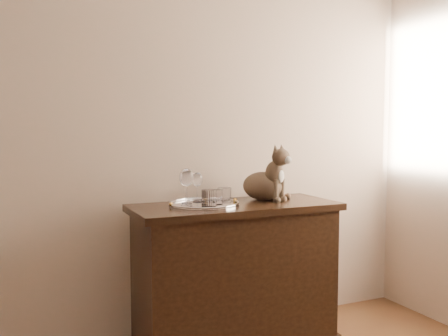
{
  "coord_description": "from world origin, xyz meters",
  "views": [
    {
      "loc": [
        -0.62,
        -0.64,
        1.29
      ],
      "look_at": [
        0.53,
        1.95,
        1.06
      ],
      "focal_mm": 40.0,
      "sensor_mm": 36.0,
      "label": 1
    }
  ],
  "objects_px": {
    "tray": "(204,205)",
    "wine_glass_c": "(186,187)",
    "tumbler_a": "(216,197)",
    "tumbler_c": "(224,195)",
    "wine_glass_b": "(197,187)",
    "wine_glass_a": "(187,187)",
    "tumbler_b": "(209,198)",
    "sideboard": "(235,276)",
    "cat": "(263,172)"
  },
  "relations": [
    {
      "from": "tray",
      "to": "wine_glass_c",
      "type": "xyz_separation_m",
      "value": [
        -0.11,
        -0.02,
        0.11
      ]
    },
    {
      "from": "tumbler_a",
      "to": "tumbler_c",
      "type": "distance_m",
      "value": 0.08
    },
    {
      "from": "wine_glass_b",
      "to": "wine_glass_c",
      "type": "bearing_deg",
      "value": -133.26
    },
    {
      "from": "wine_glass_a",
      "to": "tumbler_a",
      "type": "xyz_separation_m",
      "value": [
        0.14,
        -0.09,
        -0.05
      ]
    },
    {
      "from": "wine_glass_a",
      "to": "tumbler_c",
      "type": "height_order",
      "value": "wine_glass_a"
    },
    {
      "from": "tray",
      "to": "tumbler_a",
      "type": "distance_m",
      "value": 0.08
    },
    {
      "from": "wine_glass_c",
      "to": "tumbler_b",
      "type": "height_order",
      "value": "wine_glass_c"
    },
    {
      "from": "tray",
      "to": "wine_glass_c",
      "type": "bearing_deg",
      "value": -168.31
    },
    {
      "from": "wine_glass_b",
      "to": "tumbler_a",
      "type": "height_order",
      "value": "wine_glass_b"
    },
    {
      "from": "tray",
      "to": "tumbler_b",
      "type": "bearing_deg",
      "value": -95.83
    },
    {
      "from": "wine_glass_b",
      "to": "wine_glass_c",
      "type": "distance_m",
      "value": 0.16
    },
    {
      "from": "tumbler_a",
      "to": "tumbler_c",
      "type": "xyz_separation_m",
      "value": [
        0.07,
        0.04,
        0.0
      ]
    },
    {
      "from": "sideboard",
      "to": "tumbler_c",
      "type": "distance_m",
      "value": 0.48
    },
    {
      "from": "wine_glass_c",
      "to": "tumbler_a",
      "type": "bearing_deg",
      "value": -7.66
    },
    {
      "from": "tumbler_c",
      "to": "sideboard",
      "type": "bearing_deg",
      "value": -17.8
    },
    {
      "from": "tumbler_c",
      "to": "cat",
      "type": "distance_m",
      "value": 0.31
    },
    {
      "from": "wine_glass_a",
      "to": "tumbler_b",
      "type": "xyz_separation_m",
      "value": [
        0.08,
        -0.15,
        -0.05
      ]
    },
    {
      "from": "wine_glass_b",
      "to": "tumbler_b",
      "type": "relative_size",
      "value": 1.85
    },
    {
      "from": "sideboard",
      "to": "tray",
      "type": "relative_size",
      "value": 3.0
    },
    {
      "from": "sideboard",
      "to": "tumbler_a",
      "type": "xyz_separation_m",
      "value": [
        -0.13,
        -0.02,
        0.48
      ]
    },
    {
      "from": "wine_glass_b",
      "to": "sideboard",
      "type": "bearing_deg",
      "value": -31.02
    },
    {
      "from": "wine_glass_a",
      "to": "tumbler_a",
      "type": "relative_size",
      "value": 2.21
    },
    {
      "from": "wine_glass_a",
      "to": "wine_glass_b",
      "type": "xyz_separation_m",
      "value": [
        0.08,
        0.04,
        -0.01
      ]
    },
    {
      "from": "sideboard",
      "to": "tumbler_c",
      "type": "bearing_deg",
      "value": 162.2
    },
    {
      "from": "sideboard",
      "to": "wine_glass_c",
      "type": "xyz_separation_m",
      "value": [
        -0.3,
        -0.0,
        0.54
      ]
    },
    {
      "from": "sideboard",
      "to": "tumbler_b",
      "type": "relative_size",
      "value": 12.89
    },
    {
      "from": "tumbler_b",
      "to": "wine_glass_a",
      "type": "bearing_deg",
      "value": 117.88
    },
    {
      "from": "tumbler_b",
      "to": "tumbler_c",
      "type": "bearing_deg",
      "value": 35.29
    },
    {
      "from": "wine_glass_c",
      "to": "tumbler_b",
      "type": "xyz_separation_m",
      "value": [
        0.1,
        -0.08,
        -0.06
      ]
    },
    {
      "from": "wine_glass_a",
      "to": "tumbler_a",
      "type": "height_order",
      "value": "wine_glass_a"
    },
    {
      "from": "tumbler_c",
      "to": "cat",
      "type": "xyz_separation_m",
      "value": [
        0.28,
        0.06,
        0.12
      ]
    },
    {
      "from": "wine_glass_a",
      "to": "wine_glass_b",
      "type": "distance_m",
      "value": 0.09
    },
    {
      "from": "tumbler_a",
      "to": "tumbler_c",
      "type": "relative_size",
      "value": 0.99
    },
    {
      "from": "cat",
      "to": "wine_glass_b",
      "type": "bearing_deg",
      "value": 150.78
    },
    {
      "from": "tumbler_b",
      "to": "cat",
      "type": "xyz_separation_m",
      "value": [
        0.42,
        0.15,
        0.12
      ]
    },
    {
      "from": "wine_glass_a",
      "to": "wine_glass_c",
      "type": "xyz_separation_m",
      "value": [
        -0.03,
        -0.07,
        0.01
      ]
    },
    {
      "from": "sideboard",
      "to": "wine_glass_a",
      "type": "bearing_deg",
      "value": 165.62
    },
    {
      "from": "sideboard",
      "to": "wine_glass_c",
      "type": "bearing_deg",
      "value": -179.95
    },
    {
      "from": "tumbler_a",
      "to": "cat",
      "type": "xyz_separation_m",
      "value": [
        0.36,
        0.1,
        0.12
      ]
    },
    {
      "from": "sideboard",
      "to": "tumbler_a",
      "type": "relative_size",
      "value": 14.04
    },
    {
      "from": "wine_glass_a",
      "to": "tumbler_c",
      "type": "bearing_deg",
      "value": -13.4
    },
    {
      "from": "tumbler_c",
      "to": "cat",
      "type": "relative_size",
      "value": 0.25
    },
    {
      "from": "tray",
      "to": "wine_glass_a",
      "type": "relative_size",
      "value": 2.11
    },
    {
      "from": "cat",
      "to": "tumbler_b",
      "type": "bearing_deg",
      "value": 176.04
    },
    {
      "from": "tray",
      "to": "tumbler_c",
      "type": "bearing_deg",
      "value": -1.89
    },
    {
      "from": "sideboard",
      "to": "wine_glass_a",
      "type": "distance_m",
      "value": 0.6
    },
    {
      "from": "sideboard",
      "to": "wine_glass_b",
      "type": "xyz_separation_m",
      "value": [
        -0.19,
        0.11,
        0.52
      ]
    },
    {
      "from": "tumbler_a",
      "to": "wine_glass_a",
      "type": "bearing_deg",
      "value": 146.6
    },
    {
      "from": "tumbler_c",
      "to": "tumbler_b",
      "type": "bearing_deg",
      "value": -144.71
    },
    {
      "from": "tumbler_a",
      "to": "tumbler_b",
      "type": "height_order",
      "value": "tumbler_b"
    }
  ]
}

